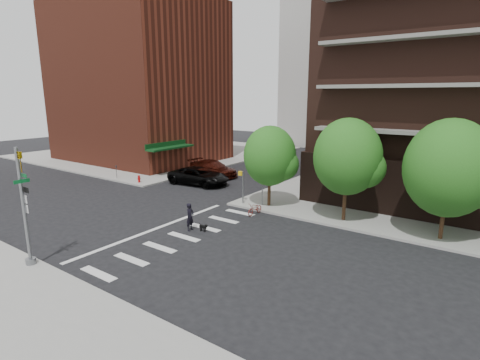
% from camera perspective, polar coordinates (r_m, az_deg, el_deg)
% --- Properties ---
extents(ground, '(120.00, 120.00, 0.00)m').
position_cam_1_polar(ground, '(25.69, -13.43, -7.01)').
color(ground, black).
rests_on(ground, ground).
extents(sidewalk_nw, '(31.00, 33.00, 0.15)m').
position_cam_1_polar(sidewalk_nw, '(58.76, -12.10, 4.23)').
color(sidewalk_nw, gray).
rests_on(sidewalk_nw, ground).
extents(crosswalk, '(3.85, 13.00, 0.01)m').
position_cam_1_polar(crosswalk, '(24.15, -9.93, -8.13)').
color(crosswalk, silver).
rests_on(crosswalk, ground).
extents(midrise_nw, '(21.40, 15.50, 20.00)m').
position_cam_1_polar(midrise_nw, '(52.66, -15.24, 14.11)').
color(midrise_nw, maroon).
rests_on(midrise_nw, sidewalk_nw).
extents(tree_a, '(4.00, 4.00, 5.90)m').
position_cam_1_polar(tree_a, '(28.55, 4.56, 3.67)').
color(tree_a, '#301E11').
rests_on(tree_a, sidewalk_ne).
extents(tree_b, '(4.50, 4.50, 6.65)m').
position_cam_1_polar(tree_b, '(25.95, 16.03, 3.42)').
color(tree_b, '#301E11').
rests_on(tree_b, sidewalk_ne).
extents(tree_c, '(5.00, 5.00, 6.80)m').
position_cam_1_polar(tree_c, '(24.68, 29.22, 1.58)').
color(tree_c, '#301E11').
rests_on(tree_c, sidewalk_ne).
extents(traffic_signal, '(0.90, 0.75, 6.00)m').
position_cam_1_polar(traffic_signal, '(21.43, -29.90, -4.82)').
color(traffic_signal, slate).
rests_on(traffic_signal, sidewalk_s).
extents(pedestrian_signal, '(2.18, 0.67, 2.60)m').
position_cam_1_polar(pedestrian_signal, '(29.38, 1.08, -0.38)').
color(pedestrian_signal, slate).
rests_on(pedestrian_signal, sidewalk_ne).
extents(fire_hydrant, '(0.24, 0.24, 0.73)m').
position_cam_1_polar(fire_hydrant, '(38.13, -15.14, 0.24)').
color(fire_hydrant, '#A50C0C').
rests_on(fire_hydrant, sidewalk_nw).
extents(parking_meter, '(0.10, 0.08, 1.32)m').
position_cam_1_polar(parking_meter, '(40.77, -18.32, 1.41)').
color(parking_meter, black).
rests_on(parking_meter, sidewalk_nw).
extents(parked_car_black, '(3.42, 6.37, 1.70)m').
position_cam_1_polar(parked_car_black, '(36.68, -6.33, 0.60)').
color(parked_car_black, black).
rests_on(parked_car_black, ground).
extents(parked_car_maroon, '(2.79, 6.01, 1.70)m').
position_cam_1_polar(parked_car_maroon, '(40.35, -4.13, 1.77)').
color(parked_car_maroon, '#3A1009').
rests_on(parked_car_maroon, ground).
extents(parked_car_silver, '(1.85, 4.37, 1.40)m').
position_cam_1_polar(parked_car_silver, '(50.36, 4.71, 3.79)').
color(parked_car_silver, '#9B9DA2').
rests_on(parked_car_silver, ground).
extents(scooter, '(0.60, 1.69, 0.88)m').
position_cam_1_polar(scooter, '(27.46, 2.30, -4.39)').
color(scooter, maroon).
rests_on(scooter, ground).
extents(dog_walker, '(0.72, 0.52, 1.82)m').
position_cam_1_polar(dog_walker, '(24.37, -7.62, -5.60)').
color(dog_walker, black).
rests_on(dog_walker, ground).
extents(dog, '(0.58, 0.16, 0.50)m').
position_cam_1_polar(dog, '(24.25, -5.62, -7.13)').
color(dog, black).
rests_on(dog, ground).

